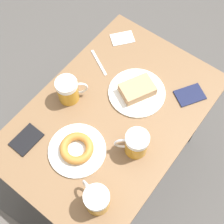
{
  "coord_description": "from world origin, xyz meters",
  "views": [
    {
      "loc": [
        -0.38,
        0.5,
        1.94
      ],
      "look_at": [
        0.0,
        0.0,
        0.75
      ],
      "focal_mm": 50.0,
      "sensor_mm": 36.0,
      "label": 1
    }
  ],
  "objects": [
    {
      "name": "beer_mug_center",
      "position": [
        0.2,
        0.05,
        0.79
      ],
      "size": [
        0.11,
        0.12,
        0.12
      ],
      "color": "#C68C23",
      "rests_on": "table"
    },
    {
      "name": "beer_mug_right",
      "position": [
        -0.19,
        0.34,
        0.79
      ],
      "size": [
        0.14,
        0.09,
        0.12
      ],
      "color": "#C68C23",
      "rests_on": "table"
    },
    {
      "name": "plate_with_donut",
      "position": [
        0.01,
        0.22,
        0.75
      ],
      "size": [
        0.24,
        0.24,
        0.04
      ],
      "color": "white",
      "rests_on": "table"
    },
    {
      "name": "ground_plane",
      "position": [
        0.0,
        0.0,
        0.0
      ],
      "size": [
        8.0,
        8.0,
        0.0
      ],
      "primitive_type": "plane",
      "color": "#474442"
    },
    {
      "name": "passport_near_edge",
      "position": [
        -0.22,
        -0.29,
        0.73
      ],
      "size": [
        0.14,
        0.15,
        0.01
      ],
      "rotation": [
        0.0,
        0.0,
        5.73
      ],
      "color": "#141938",
      "rests_on": "table"
    },
    {
      "name": "table",
      "position": [
        0.0,
        0.0,
        0.66
      ],
      "size": [
        0.66,
        0.99,
        0.73
      ],
      "color": "brown",
      "rests_on": "ground_plane"
    },
    {
      "name": "fork",
      "position": [
        0.22,
        -0.18,
        0.73
      ],
      "size": [
        0.15,
        0.08,
        0.0
      ],
      "rotation": [
        0.0,
        0.0,
        1.1
      ],
      "color": "silver",
      "rests_on": "table"
    },
    {
      "name": "beer_mug_left",
      "position": [
        -0.17,
        0.07,
        0.79
      ],
      "size": [
        0.12,
        0.11,
        0.12
      ],
      "color": "#C68C23",
      "rests_on": "table"
    },
    {
      "name": "passport_far_edge",
      "position": [
        0.21,
        0.31,
        0.73
      ],
      "size": [
        0.09,
        0.13,
        0.01
      ],
      "rotation": [
        0.0,
        0.0,
        3.12
      ],
      "color": "black",
      "rests_on": "table"
    },
    {
      "name": "plate_with_cake",
      "position": [
        -0.02,
        -0.15,
        0.75
      ],
      "size": [
        0.26,
        0.26,
        0.05
      ],
      "color": "white",
      "rests_on": "table"
    },
    {
      "name": "napkin_folded",
      "position": [
        0.22,
        -0.37,
        0.73
      ],
      "size": [
        0.13,
        0.13,
        0.0
      ],
      "rotation": [
        0.0,
        0.0,
        4.04
      ],
      "color": "white",
      "rests_on": "table"
    }
  ]
}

